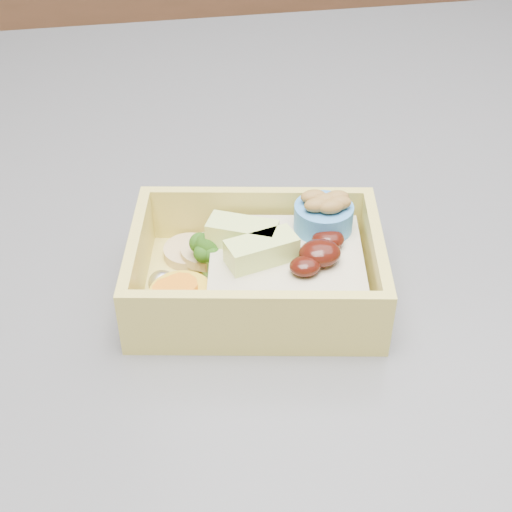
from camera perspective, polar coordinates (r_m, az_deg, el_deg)
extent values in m
cube|color=brown|center=(1.94, -3.13, 14.27)|extent=(3.20, 0.60, 0.90)
cube|color=#333438|center=(0.61, 12.55, 3.64)|extent=(1.24, 0.84, 0.04)
cube|color=#D6C458|center=(0.48, 0.00, -2.63)|extent=(0.18, 0.14, 0.01)
cube|color=#D6C458|center=(0.51, 0.05, 3.44)|extent=(0.16, 0.04, 0.04)
cube|color=#D6C458|center=(0.42, -0.06, -5.11)|extent=(0.16, 0.04, 0.04)
cube|color=#D6C458|center=(0.47, 9.50, -0.48)|extent=(0.03, 0.10, 0.04)
cube|color=#D6C458|center=(0.47, -9.48, -0.39)|extent=(0.03, 0.10, 0.04)
cube|color=gray|center=(0.47, 2.43, -1.14)|extent=(0.11, 0.11, 0.03)
ellipsoid|color=#320C07|center=(0.45, 5.14, 0.24)|extent=(0.03, 0.03, 0.01)
ellipsoid|color=#320C07|center=(0.46, 5.78, 1.32)|extent=(0.02, 0.02, 0.01)
ellipsoid|color=#320C07|center=(0.44, 3.94, -0.82)|extent=(0.02, 0.02, 0.01)
cube|color=#D5F07D|center=(0.45, 0.45, 0.47)|extent=(0.05, 0.03, 0.02)
cube|color=#D5F07D|center=(0.46, -1.10, 1.84)|extent=(0.05, 0.04, 0.02)
cylinder|color=#649F56|center=(0.48, -3.74, -0.65)|extent=(0.01, 0.01, 0.01)
sphere|color=#255413|center=(0.47, -3.81, 0.88)|extent=(0.02, 0.02, 0.02)
sphere|color=#255413|center=(0.47, -2.91, 0.97)|extent=(0.01, 0.01, 0.01)
sphere|color=#255413|center=(0.48, -4.53, 1.04)|extent=(0.01, 0.01, 0.01)
sphere|color=#255413|center=(0.47, -3.52, 0.15)|extent=(0.01, 0.01, 0.01)
sphere|color=#255413|center=(0.47, -4.28, 0.22)|extent=(0.01, 0.01, 0.01)
sphere|color=#255413|center=(0.48, -3.74, 1.21)|extent=(0.01, 0.01, 0.01)
cylinder|color=gold|center=(0.45, -5.98, -3.61)|extent=(0.04, 0.04, 0.02)
cylinder|color=orange|center=(0.45, -6.04, -2.35)|extent=(0.02, 0.02, 0.00)
cylinder|color=orange|center=(0.44, -6.94, -2.70)|extent=(0.02, 0.02, 0.00)
cylinder|color=tan|center=(0.50, -5.35, 0.34)|extent=(0.04, 0.04, 0.01)
cylinder|color=tan|center=(0.49, -3.97, 0.36)|extent=(0.04, 0.04, 0.01)
ellipsoid|color=white|center=(0.50, -2.03, 1.27)|extent=(0.02, 0.02, 0.02)
ellipsoid|color=white|center=(0.47, -7.53, -2.16)|extent=(0.02, 0.02, 0.02)
cylinder|color=#3C82CD|center=(0.48, 5.41, 3.10)|extent=(0.04, 0.04, 0.02)
ellipsoid|color=brown|center=(0.47, 5.51, 4.45)|extent=(0.02, 0.01, 0.01)
ellipsoid|color=brown|center=(0.47, 6.46, 4.68)|extent=(0.02, 0.01, 0.01)
ellipsoid|color=brown|center=(0.47, 4.61, 4.76)|extent=(0.02, 0.01, 0.01)
ellipsoid|color=brown|center=(0.47, 6.01, 3.95)|extent=(0.02, 0.01, 0.01)
ellipsoid|color=brown|center=(0.47, 4.90, 4.08)|extent=(0.02, 0.01, 0.01)
ellipsoid|color=brown|center=(0.47, 6.63, 4.25)|extent=(0.02, 0.01, 0.01)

